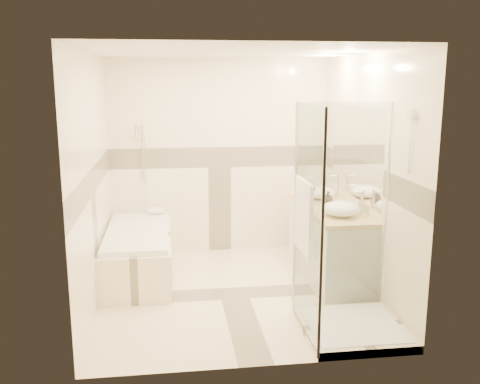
{
  "coord_description": "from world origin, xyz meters",
  "views": [
    {
      "loc": [
        -0.65,
        -5.31,
        2.24
      ],
      "look_at": [
        0.1,
        0.25,
        1.05
      ],
      "focal_mm": 40.0,
      "sensor_mm": 36.0,
      "label": 1
    }
  ],
  "objects": [
    {
      "name": "amenity_bottle_b",
      "position": [
        1.1,
        0.34,
        0.93
      ],
      "size": [
        0.15,
        0.15,
        0.16
      ],
      "primitive_type": "imported",
      "rotation": [
        0.0,
        0.0,
        0.24
      ],
      "color": "black",
      "rests_on": "vanity"
    },
    {
      "name": "room",
      "position": [
        0.06,
        0.01,
        1.26
      ],
      "size": [
        2.82,
        3.02,
        2.52
      ],
      "color": "#F1E2C0",
      "rests_on": "ground"
    },
    {
      "name": "rolled_towel",
      "position": [
        -0.83,
        1.34,
        0.6
      ],
      "size": [
        0.19,
        0.09,
        0.09
      ],
      "primitive_type": "cylinder",
      "rotation": [
        0.0,
        1.57,
        0.0
      ],
      "color": "white",
      "rests_on": "bathtub"
    },
    {
      "name": "amenity_bottle_a",
      "position": [
        1.1,
        0.34,
        0.93
      ],
      "size": [
        0.08,
        0.08,
        0.16
      ],
      "primitive_type": "imported",
      "rotation": [
        0.0,
        0.0,
        -0.12
      ],
      "color": "black",
      "rests_on": "vanity"
    },
    {
      "name": "faucet_far",
      "position": [
        1.32,
        -0.14,
        1.0
      ],
      "size": [
        0.11,
        0.03,
        0.26
      ],
      "color": "silver",
      "rests_on": "vanity"
    },
    {
      "name": "vessel_sink_far",
      "position": [
        1.1,
        -0.14,
        0.93
      ],
      "size": [
        0.39,
        0.39,
        0.15
      ],
      "primitive_type": "ellipsoid",
      "color": "white",
      "rests_on": "vanity"
    },
    {
      "name": "bathtub",
      "position": [
        -1.02,
        0.65,
        0.31
      ],
      "size": [
        0.75,
        1.7,
        0.56
      ],
      "color": "#F6E7C5",
      "rests_on": "ground"
    },
    {
      "name": "folded_towels",
      "position": [
        1.1,
        0.97,
        0.89
      ],
      "size": [
        0.2,
        0.28,
        0.08
      ],
      "primitive_type": "cube",
      "rotation": [
        0.0,
        0.0,
        -0.2
      ],
      "color": "white",
      "rests_on": "vanity"
    },
    {
      "name": "vessel_sink_near",
      "position": [
        1.1,
        0.7,
        0.92
      ],
      "size": [
        0.37,
        0.37,
        0.15
      ],
      "primitive_type": "ellipsoid",
      "color": "white",
      "rests_on": "vanity"
    },
    {
      "name": "faucet_near",
      "position": [
        1.32,
        0.7,
        1.02
      ],
      "size": [
        0.12,
        0.03,
        0.28
      ],
      "color": "silver",
      "rests_on": "vanity"
    },
    {
      "name": "shower_enclosure",
      "position": [
        0.83,
        -0.97,
        0.51
      ],
      "size": [
        0.96,
        0.93,
        2.04
      ],
      "color": "#F6E7C5",
      "rests_on": "ground"
    },
    {
      "name": "vanity",
      "position": [
        1.12,
        0.3,
        0.43
      ],
      "size": [
        0.58,
        1.62,
        0.85
      ],
      "color": "white",
      "rests_on": "ground"
    }
  ]
}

